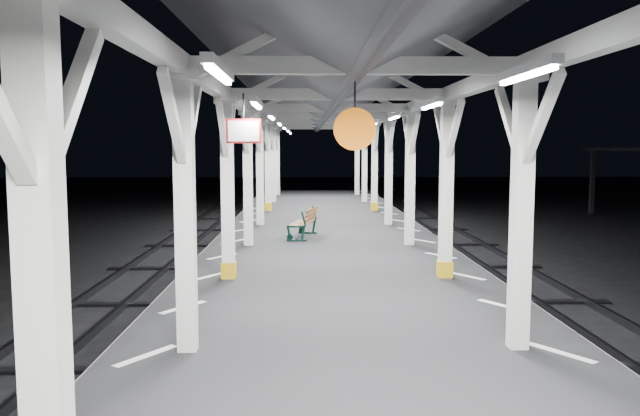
{
  "coord_description": "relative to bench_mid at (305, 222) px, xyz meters",
  "views": [
    {
      "loc": [
        -0.57,
        -9.34,
        3.45
      ],
      "look_at": [
        -0.29,
        3.23,
        2.2
      ],
      "focal_mm": 35.0,
      "sensor_mm": 36.0,
      "label": 1
    }
  ],
  "objects": [
    {
      "name": "ground",
      "position": [
        0.59,
        -7.26,
        -1.42
      ],
      "size": [
        120.0,
        120.0,
        0.0
      ],
      "primitive_type": "plane",
      "color": "black",
      "rests_on": "ground"
    },
    {
      "name": "hazard_stripes_left",
      "position": [
        -1.86,
        -7.26,
        -0.42
      ],
      "size": [
        1.0,
        48.0,
        0.01
      ],
      "primitive_type": "cube",
      "color": "silver",
      "rests_on": "platform"
    },
    {
      "name": "bench_mid",
      "position": [
        0.0,
        0.0,
        0.0
      ],
      "size": [
        0.83,
        1.54,
        0.79
      ],
      "rotation": [
        0.0,
        0.0,
        -0.21
      ],
      "color": "black",
      "rests_on": "platform"
    },
    {
      "name": "platform",
      "position": [
        0.59,
        -7.26,
        -0.92
      ],
      "size": [
        6.0,
        50.0,
        1.0
      ],
      "primitive_type": "cube",
      "color": "black",
      "rests_on": "ground"
    },
    {
      "name": "hazard_stripes_right",
      "position": [
        3.04,
        -7.26,
        -0.42
      ],
      "size": [
        1.0,
        48.0,
        0.01
      ],
      "primitive_type": "cube",
      "color": "silver",
      "rests_on": "platform"
    },
    {
      "name": "track_left",
      "position": [
        -4.41,
        -7.26,
        -1.34
      ],
      "size": [
        2.2,
        60.0,
        0.16
      ],
      "color": "#2D2D33",
      "rests_on": "ground"
    },
    {
      "name": "canopy",
      "position": [
        0.59,
        -7.28,
        3.14
      ],
      "size": [
        5.4,
        49.0,
        4.65
      ],
      "color": "silver",
      "rests_on": "platform"
    }
  ]
}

